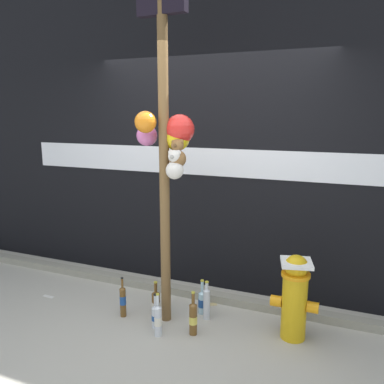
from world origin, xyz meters
TOP-DOWN VIEW (x-y plane):
  - ground_plane at (0.00, 0.00)m, footprint 14.00×14.00m
  - building_wall at (0.00, 1.34)m, footprint 10.00×0.21m
  - curb_strip at (0.00, 0.93)m, footprint 8.00×0.12m
  - memorial_post at (-0.08, 0.42)m, footprint 0.54×0.42m
  - fire_hydrant at (1.04, 0.54)m, footprint 0.40×0.31m
  - bottle_0 at (0.24, 0.55)m, footprint 0.06×0.06m
  - bottle_1 at (-0.13, 0.23)m, footprint 0.07×0.07m
  - bottle_2 at (-0.18, 0.52)m, footprint 0.08×0.08m
  - bottle_3 at (0.17, 0.64)m, footprint 0.08×0.08m
  - bottle_4 at (-0.52, 0.30)m, footprint 0.06×0.06m
  - bottle_5 at (-0.05, 0.12)m, footprint 0.07×0.07m
  - bottle_6 at (0.22, 0.26)m, footprint 0.07×0.07m
  - bottle_7 at (-0.26, 0.48)m, footprint 0.08×0.08m
  - litter_0 at (0.20, 0.84)m, footprint 0.10×0.09m
  - litter_1 at (-1.47, 0.34)m, footprint 0.13×0.04m

SIDE VIEW (x-z plane):
  - ground_plane at x=0.00m, z-range 0.00..0.00m
  - litter_0 at x=0.20m, z-range 0.00..0.01m
  - litter_1 at x=-1.47m, z-range 0.00..0.01m
  - curb_strip at x=0.00m, z-range 0.00..0.08m
  - bottle_2 at x=-0.18m, z-range -0.04..0.27m
  - bottle_7 at x=-0.26m, z-range -0.04..0.28m
  - bottle_1 at x=-0.13m, z-range -0.05..0.28m
  - bottle_3 at x=0.17m, z-range -0.05..0.30m
  - bottle_5 at x=-0.05m, z-range -0.05..0.35m
  - bottle_6 at x=0.22m, z-range -0.04..0.36m
  - bottle_4 at x=-0.52m, z-range -0.04..0.36m
  - bottle_0 at x=0.24m, z-range -0.02..0.35m
  - fire_hydrant at x=1.04m, z-range 0.02..0.77m
  - building_wall at x=0.00m, z-range 0.00..3.50m
  - memorial_post at x=-0.08m, z-range 0.29..3.35m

